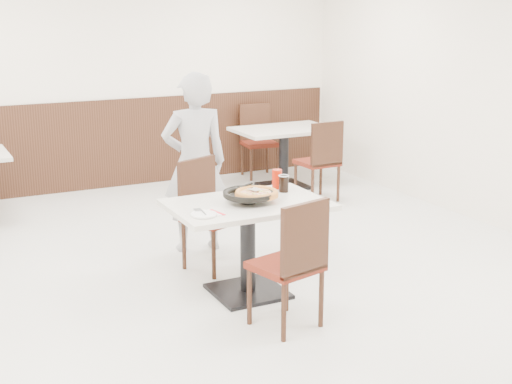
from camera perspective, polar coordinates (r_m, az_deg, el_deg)
name	(u,v)px	position (r m, az deg, el deg)	size (l,w,h in m)	color
floor	(235,276)	(6.07, -1.70, -6.74)	(7.00, 7.00, 0.00)	#B2B2AD
wall_back	(113,75)	(8.98, -11.37, 9.19)	(6.00, 0.04, 2.80)	white
wall_right	(511,92)	(7.47, 19.75, 7.57)	(0.04, 7.00, 2.80)	white
wainscot_back	(117,143)	(9.08, -11.07, 3.84)	(5.90, 0.03, 1.10)	black
main_table	(248,248)	(5.59, -0.66, -4.53)	(1.20, 0.80, 0.75)	beige
chair_near	(286,263)	(5.01, 2.38, -5.67)	(0.42, 0.42, 0.95)	black
chair_far	(213,216)	(6.10, -3.46, -1.91)	(0.42, 0.42, 0.95)	black
trivet	(248,201)	(5.46, -0.62, -0.69)	(0.12, 0.12, 0.04)	black
pizza_pan	(249,197)	(5.46, -0.54, -0.41)	(0.33, 0.33, 0.01)	black
pizza	(257,195)	(5.46, 0.05, -0.22)	(0.34, 0.34, 0.02)	#D08639
pizza_server	(255,189)	(5.50, -0.08, 0.23)	(0.08, 0.11, 0.00)	silver
napkin	(208,214)	(5.18, -3.87, -1.75)	(0.18, 0.18, 0.00)	silver
side_plate	(204,215)	(5.14, -4.20, -1.81)	(0.19, 0.19, 0.01)	white
fork	(203,212)	(5.17, -4.24, -1.62)	(0.01, 0.14, 0.00)	silver
cola_glass	(284,184)	(5.77, 2.23, 0.64)	(0.08, 0.08, 0.13)	black
red_cup	(277,179)	(5.87, 1.69, 1.04)	(0.08, 0.08, 0.16)	#B11805
diner_person	(195,163)	(6.53, -4.92, 2.34)	(0.60, 0.40, 1.65)	#9D9DA1
bg_table_right	(284,158)	(8.91, 2.23, 2.75)	(1.20, 0.80, 0.75)	beige
bg_chair_right_near	(317,160)	(8.31, 4.92, 2.53)	(0.42, 0.42, 0.95)	black
bg_chair_right_far	(259,142)	(9.43, 0.27, 4.05)	(0.42, 0.42, 0.95)	black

